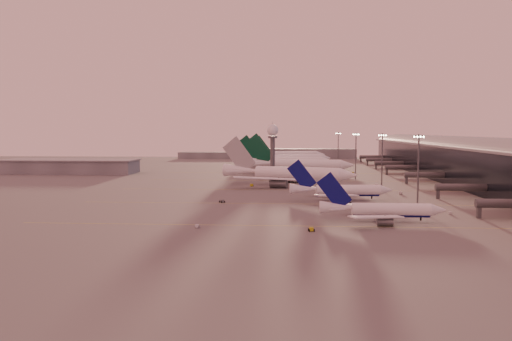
{
  "coord_description": "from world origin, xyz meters",
  "views": [
    {
      "loc": [
        16.44,
        -182.54,
        26.2
      ],
      "look_at": [
        -0.17,
        59.71,
        8.21
      ],
      "focal_mm": 38.0,
      "sensor_mm": 36.0,
      "label": 1
    }
  ],
  "objects": [
    {
      "name": "mast_a",
      "position": [
        58.0,
        0.0,
        13.74
      ],
      "size": [
        3.6,
        0.56,
        25.0
      ],
      "color": "#505257",
      "rests_on": "ground"
    },
    {
      "name": "hangar",
      "position": [
        -120.0,
        140.0,
        4.32
      ],
      "size": [
        82.0,
        27.0,
        8.5
      ],
      "color": "slate",
      "rests_on": "ground"
    },
    {
      "name": "gsv_tug_mid",
      "position": [
        -9.2,
        11.15,
        0.54
      ],
      "size": [
        4.08,
        4.26,
        1.06
      ],
      "color": "slate",
      "rests_on": "ground"
    },
    {
      "name": "terminal",
      "position": [
        107.88,
        110.09,
        10.52
      ],
      "size": [
        57.0,
        362.0,
        23.04
      ],
      "color": "black",
      "rests_on": "ground"
    },
    {
      "name": "distant_horizon",
      "position": [
        2.62,
        325.14,
        3.89
      ],
      "size": [
        165.0,
        37.5,
        9.0
      ],
      "color": "slate",
      "rests_on": "ground"
    },
    {
      "name": "gsv_truck_b",
      "position": [
        61.0,
        41.62,
        1.27
      ],
      "size": [
        6.5,
        3.33,
        2.5
      ],
      "color": "silver",
      "rests_on": "ground"
    },
    {
      "name": "gsv_catering_a",
      "position": [
        65.65,
        -11.24,
        1.82
      ],
      "size": [
        4.47,
        2.19,
        3.64
      ],
      "color": "silver",
      "rests_on": "ground"
    },
    {
      "name": "greentail_a",
      "position": [
        20.78,
        141.22,
        4.15
      ],
      "size": [
        64.79,
        52.21,
        23.52
      ],
      "color": "white",
      "rests_on": "ground"
    },
    {
      "name": "gsv_tug_near",
      "position": [
        21.28,
        -42.94,
        0.52
      ],
      "size": [
        2.68,
        3.82,
        1.0
      ],
      "color": "gold",
      "rests_on": "ground"
    },
    {
      "name": "narrowbody_near",
      "position": [
        41.97,
        -26.72,
        2.9
      ],
      "size": [
        36.7,
        29.32,
        14.34
      ],
      "color": "white",
      "rests_on": "ground"
    },
    {
      "name": "ground",
      "position": [
        0.0,
        0.0,
        0.0
      ],
      "size": [
        700.0,
        700.0,
        0.0
      ],
      "primitive_type": "plane",
      "color": "#5F5C5C",
      "rests_on": "ground"
    },
    {
      "name": "gsv_tug_hangar",
      "position": [
        52.92,
        149.86,
        0.49
      ],
      "size": [
        3.89,
        3.54,
        0.95
      ],
      "color": "gold",
      "rests_on": "ground"
    },
    {
      "name": "mast_d",
      "position": [
        48.0,
        200.0,
        13.74
      ],
      "size": [
        3.6,
        0.56,
        25.0
      ],
      "color": "#505257",
      "rests_on": "ground"
    },
    {
      "name": "gsv_truck_c",
      "position": [
        -2.43,
        69.24,
        1.28
      ],
      "size": [
        6.5,
        5.11,
        2.52
      ],
      "color": "gold",
      "rests_on": "ground"
    },
    {
      "name": "gsv_catering_b",
      "position": [
        55.96,
        73.81,
        2.19
      ],
      "size": [
        5.85,
        4.18,
        4.39
      ],
      "color": "silver",
      "rests_on": "ground"
    },
    {
      "name": "mast_c",
      "position": [
        50.0,
        110.0,
        13.74
      ],
      "size": [
        3.6,
        0.56,
        25.0
      ],
      "color": "#505257",
      "rests_on": "ground"
    },
    {
      "name": "narrowbody_mid",
      "position": [
        34.34,
        20.77,
        3.12
      ],
      "size": [
        39.49,
        31.41,
        15.43
      ],
      "color": "white",
      "rests_on": "ground"
    },
    {
      "name": "greentail_b",
      "position": [
        11.82,
        174.65,
        4.12
      ],
      "size": [
        64.22,
        51.68,
        23.33
      ],
      "color": "white",
      "rests_on": "ground"
    },
    {
      "name": "greentail_c",
      "position": [
        15.8,
        215.23,
        3.99
      ],
      "size": [
        59.66,
        47.35,
        22.61
      ],
      "color": "white",
      "rests_on": "ground"
    },
    {
      "name": "mast_b",
      "position": [
        55.0,
        55.0,
        13.74
      ],
      "size": [
        3.6,
        0.56,
        25.0
      ],
      "color": "#505257",
      "rests_on": "ground"
    },
    {
      "name": "greentail_d",
      "position": [
        12.27,
        265.3,
        4.26
      ],
      "size": [
        64.24,
        51.09,
        24.09
      ],
      "color": "white",
      "rests_on": "ground"
    },
    {
      "name": "radar_tower",
      "position": [
        5.0,
        120.0,
        20.95
      ],
      "size": [
        6.4,
        6.4,
        31.1
      ],
      "color": "#505257",
      "rests_on": "ground"
    },
    {
      "name": "widebody_white",
      "position": [
        14.33,
        75.3,
        4.08
      ],
      "size": [
        65.03,
        51.38,
        23.51
      ],
      "color": "white",
      "rests_on": "ground"
    },
    {
      "name": "gsv_tug_far",
      "position": [
        22.63,
        102.76,
        0.55
      ],
      "size": [
        2.75,
        4.01,
        1.06
      ],
      "color": "silver",
      "rests_on": "ground"
    },
    {
      "name": "taxiway_markings",
      "position": [
        30.0,
        56.0,
        0.01
      ],
      "size": [
        180.0,
        185.25,
        0.02
      ],
      "color": "#E0D94F",
      "rests_on": "ground"
    },
    {
      "name": "gsv_truck_a",
      "position": [
        -8.84,
        -40.0,
        0.96
      ],
      "size": [
        4.7,
        1.87,
        1.88
      ],
      "color": "silver",
      "rests_on": "ground"
    }
  ]
}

